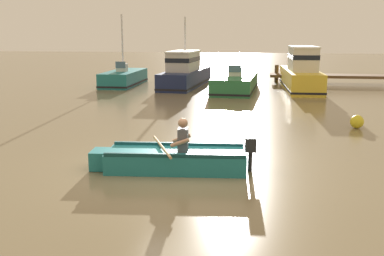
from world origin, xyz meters
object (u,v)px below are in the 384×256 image
object	(u,v)px
moored_boat_navy	(185,73)
moored_boat_yellow	(301,74)
mooring_buoy	(357,122)
moored_boat_green	(236,83)
moored_boat_teal	(124,78)
rowboat_with_person	(173,159)

from	to	relation	value
moored_boat_navy	moored_boat_yellow	xyz separation A→B (m)	(6.43, -0.55, 0.11)
moored_boat_navy	mooring_buoy	xyz separation A→B (m)	(7.47, -10.63, -0.54)
moored_boat_navy	moored_boat_green	xyz separation A→B (m)	(2.99, -1.67, -0.36)
moored_boat_teal	mooring_buoy	bearing A→B (deg)	-43.78
moored_boat_green	moored_boat_yellow	bearing A→B (deg)	18.00
moored_boat_navy	moored_boat_yellow	bearing A→B (deg)	-4.87
rowboat_with_person	moored_boat_yellow	size ratio (longest dim) A/B	0.56
moored_boat_teal	moored_boat_navy	distance (m)	3.66
rowboat_with_person	moored_boat_teal	world-z (taller)	moored_boat_teal
moored_boat_teal	mooring_buoy	size ratio (longest dim) A/B	11.04
moored_boat_green	mooring_buoy	bearing A→B (deg)	-63.46
moored_boat_teal	moored_boat_green	world-z (taller)	moored_boat_teal
moored_boat_green	rowboat_with_person	bearing A→B (deg)	-91.98
moored_boat_yellow	mooring_buoy	size ratio (longest dim) A/B	15.33
moored_boat_navy	moored_boat_yellow	distance (m)	6.46
moored_boat_teal	mooring_buoy	distance (m)	15.39
moored_boat_green	moored_boat_teal	bearing A→B (deg)	165.79
moored_boat_teal	rowboat_with_person	bearing A→B (deg)	-69.04
rowboat_with_person	moored_boat_teal	xyz separation A→B (m)	(-6.14, 16.02, 0.16)
moored_boat_teal	moored_boat_navy	world-z (taller)	moored_boat_teal
moored_boat_navy	moored_boat_green	bearing A→B (deg)	-29.09
moored_boat_teal	moored_boat_navy	bearing A→B (deg)	-0.22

